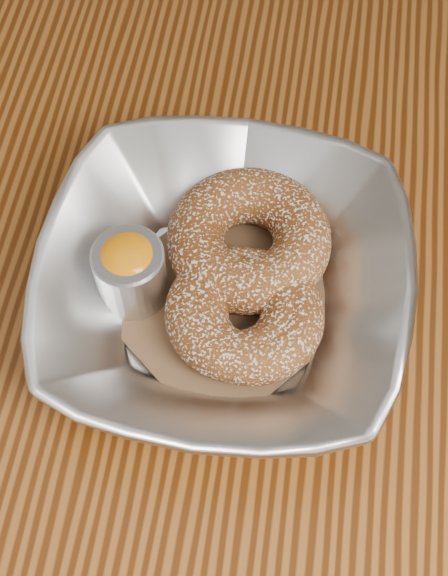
# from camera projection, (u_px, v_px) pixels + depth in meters

# --- Properties ---
(ground_plane) EXTENTS (4.00, 4.00, 0.00)m
(ground_plane) POSITION_uv_depth(u_px,v_px,m) (175.00, 562.00, 1.21)
(ground_plane) COLOR #565659
(ground_plane) RESTS_ON ground
(table) EXTENTS (1.20, 0.80, 0.75)m
(table) POSITION_uv_depth(u_px,v_px,m) (132.00, 412.00, 0.64)
(table) COLOR brown
(table) RESTS_ON ground_plane
(serving_bowl) EXTENTS (0.25, 0.25, 0.06)m
(serving_bowl) POSITION_uv_depth(u_px,v_px,m) (224.00, 287.00, 0.55)
(serving_bowl) COLOR silver
(serving_bowl) RESTS_ON table
(parchment) EXTENTS (0.20, 0.20, 0.00)m
(parchment) POSITION_uv_depth(u_px,v_px,m) (224.00, 302.00, 0.57)
(parchment) COLOR brown
(parchment) RESTS_ON table
(donut_back) EXTENTS (0.15, 0.15, 0.04)m
(donut_back) POSITION_uv_depth(u_px,v_px,m) (249.00, 239.00, 0.57)
(donut_back) COLOR brown
(donut_back) RESTS_ON parchment
(donut_front) EXTENTS (0.12, 0.12, 0.04)m
(donut_front) POSITION_uv_depth(u_px,v_px,m) (238.00, 313.00, 0.54)
(donut_front) COLOR brown
(donut_front) RESTS_ON parchment
(donut_extra) EXTENTS (0.13, 0.13, 0.04)m
(donut_extra) POSITION_uv_depth(u_px,v_px,m) (251.00, 315.00, 0.54)
(donut_extra) COLOR brown
(donut_extra) RESTS_ON parchment
(ramekin) EXTENTS (0.05, 0.05, 0.06)m
(ramekin) POSITION_uv_depth(u_px,v_px,m) (130.00, 271.00, 0.55)
(ramekin) COLOR silver
(ramekin) RESTS_ON table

